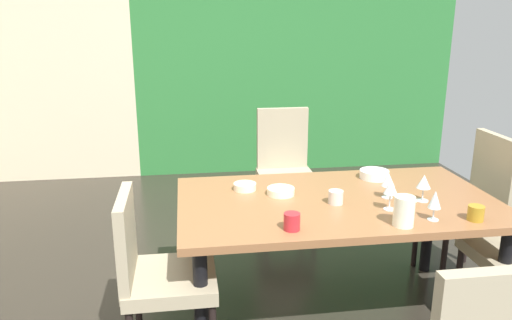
{
  "coord_description": "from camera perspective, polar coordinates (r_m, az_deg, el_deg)",
  "views": [
    {
      "loc": [
        -0.15,
        -2.63,
        1.69
      ],
      "look_at": [
        0.27,
        0.25,
        0.85
      ],
      "focal_mm": 35.0,
      "sensor_mm": 36.0,
      "label": 1
    }
  ],
  "objects": [
    {
      "name": "cup_right",
      "position": [
        2.72,
        23.83,
        -5.57
      ],
      "size": [
        0.08,
        0.08,
        0.08
      ],
      "primitive_type": "cylinder",
      "color": "#AC8221",
      "rests_on": "dining_table"
    },
    {
      "name": "serving_bowl_corner",
      "position": [
        2.92,
        -1.28,
        -3.05
      ],
      "size": [
        0.13,
        0.13,
        0.04
      ],
      "primitive_type": "cylinder",
      "color": "beige",
      "rests_on": "dining_table"
    },
    {
      "name": "wine_glass_north",
      "position": [
        2.69,
        15.15,
        -3.07
      ],
      "size": [
        0.07,
        0.07,
        0.17
      ],
      "color": "silver",
      "rests_on": "dining_table"
    },
    {
      "name": "chair_head_far",
      "position": [
        4.05,
        3.31,
        -0.52
      ],
      "size": [
        0.44,
        0.45,
        0.98
      ],
      "rotation": [
        0.0,
        0.0,
        3.14
      ],
      "color": "tan",
      "rests_on": "ground_plane"
    },
    {
      "name": "serving_bowl_near_window",
      "position": [
        2.84,
        2.86,
        -3.6
      ],
      "size": [
        0.16,
        0.16,
        0.04
      ],
      "primitive_type": "cylinder",
      "color": "white",
      "rests_on": "dining_table"
    },
    {
      "name": "chair_left_near",
      "position": [
        2.54,
        -11.48,
        -12.1
      ],
      "size": [
        0.45,
        0.44,
        0.89
      ],
      "rotation": [
        0.0,
        0.0,
        -1.57
      ],
      "color": "tan",
      "rests_on": "ground_plane"
    },
    {
      "name": "dining_table",
      "position": [
        2.85,
        9.21,
        -5.85
      ],
      "size": [
        1.76,
        1.0,
        0.71
      ],
      "color": "#925F3A",
      "rests_on": "ground_plane"
    },
    {
      "name": "wine_glass_south",
      "position": [
        2.87,
        14.89,
        -2.26
      ],
      "size": [
        0.07,
        0.07,
        0.14
      ],
      "color": "silver",
      "rests_on": "dining_table"
    },
    {
      "name": "wine_glass_near_shelf",
      "position": [
        2.87,
        18.63,
        -2.44
      ],
      "size": [
        0.08,
        0.08,
        0.15
      ],
      "color": "silver",
      "rests_on": "dining_table"
    },
    {
      "name": "ground_plane",
      "position": [
        3.14,
        -4.4,
        -16.8
      ],
      "size": [
        5.7,
        5.66,
        0.02
      ],
      "primitive_type": "cube",
      "color": "#2B261F"
    },
    {
      "name": "chair_right_far",
      "position": [
        3.53,
        23.57,
        -4.43
      ],
      "size": [
        0.44,
        0.44,
        0.97
      ],
      "rotation": [
        0.0,
        0.0,
        1.57
      ],
      "color": "tan",
      "rests_on": "ground_plane"
    },
    {
      "name": "pitcher_front",
      "position": [
        2.52,
        16.57,
        -5.6
      ],
      "size": [
        0.11,
        0.1,
        0.15
      ],
      "color": "white",
      "rests_on": "dining_table"
    },
    {
      "name": "cup_center",
      "position": [
        2.74,
        9.1,
        -4.22
      ],
      "size": [
        0.08,
        0.08,
        0.07
      ],
      "primitive_type": "cylinder",
      "color": "beige",
      "rests_on": "dining_table"
    },
    {
      "name": "serving_bowl_left",
      "position": [
        3.21,
        13.37,
        -1.6
      ],
      "size": [
        0.18,
        0.18,
        0.05
      ],
      "primitive_type": "cylinder",
      "color": "white",
      "rests_on": "dining_table"
    },
    {
      "name": "garden_window_panel",
      "position": [
        5.56,
        4.8,
        12.63
      ],
      "size": [
        3.5,
        0.1,
        2.72
      ],
      "primitive_type": "cube",
      "color": "#2B7033",
      "rests_on": "ground_plane"
    },
    {
      "name": "wine_glass_rear",
      "position": [
        2.62,
        19.77,
        -4.35
      ],
      "size": [
        0.06,
        0.06,
        0.15
      ],
      "color": "silver",
      "rests_on": "dining_table"
    },
    {
      "name": "back_panel_interior",
      "position": [
        5.65,
        -25.26,
        11.25
      ],
      "size": [
        2.19,
        0.1,
        2.72
      ],
      "primitive_type": "cube",
      "color": "beige",
      "rests_on": "ground_plane"
    },
    {
      "name": "cup_east",
      "position": [
        2.39,
        4.12,
        -7.03
      ],
      "size": [
        0.08,
        0.08,
        0.08
      ],
      "primitive_type": "cylinder",
      "color": "red",
      "rests_on": "dining_table"
    }
  ]
}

